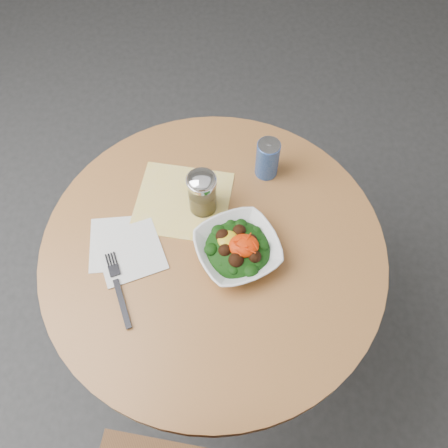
# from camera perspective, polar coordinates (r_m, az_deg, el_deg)

# --- Properties ---
(ground) EXTENTS (6.00, 6.00, 0.00)m
(ground) POSITION_cam_1_polar(r_m,az_deg,el_deg) (1.99, -0.83, -12.62)
(ground) COLOR #303032
(ground) RESTS_ON ground
(table) EXTENTS (0.90, 0.90, 0.75)m
(table) POSITION_cam_1_polar(r_m,az_deg,el_deg) (1.47, -1.10, -6.30)
(table) COLOR black
(table) RESTS_ON ground
(cloth_napkin) EXTENTS (0.29, 0.27, 0.00)m
(cloth_napkin) POSITION_cam_1_polar(r_m,az_deg,el_deg) (1.37, -4.73, 2.59)
(cloth_napkin) COLOR yellow
(cloth_napkin) RESTS_ON table
(paper_napkins) EXTENTS (0.22, 0.21, 0.00)m
(paper_napkins) POSITION_cam_1_polar(r_m,az_deg,el_deg) (1.32, -11.18, -2.66)
(paper_napkins) COLOR silver
(paper_napkins) RESTS_ON table
(salad_bowl) EXTENTS (0.27, 0.27, 0.08)m
(salad_bowl) POSITION_cam_1_polar(r_m,az_deg,el_deg) (1.26, 1.57, -2.83)
(salad_bowl) COLOR white
(salad_bowl) RESTS_ON table
(fork) EXTENTS (0.09, 0.21, 0.00)m
(fork) POSITION_cam_1_polar(r_m,az_deg,el_deg) (1.27, -12.01, -7.03)
(fork) COLOR black
(fork) RESTS_ON table
(spice_shaker) EXTENTS (0.08, 0.08, 0.14)m
(spice_shaker) POSITION_cam_1_polar(r_m,az_deg,el_deg) (1.30, -2.51, 3.61)
(spice_shaker) COLOR silver
(spice_shaker) RESTS_ON table
(beverage_can) EXTENTS (0.06, 0.06, 0.12)m
(beverage_can) POSITION_cam_1_polar(r_m,az_deg,el_deg) (1.38, 4.99, 7.46)
(beverage_can) COLOR navy
(beverage_can) RESTS_ON table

